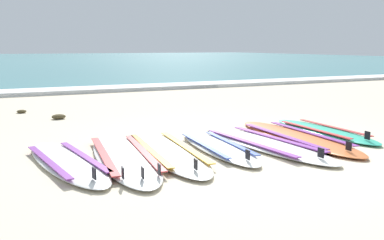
% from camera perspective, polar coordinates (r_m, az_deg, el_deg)
% --- Properties ---
extents(ground_plane, '(80.00, 80.00, 0.00)m').
position_cam_1_polar(ground_plane, '(5.32, 7.93, -4.36)').
color(ground_plane, beige).
extents(sea, '(80.00, 60.00, 0.10)m').
position_cam_1_polar(sea, '(41.91, -21.28, 7.56)').
color(sea, teal).
rests_on(sea, ground).
extents(wave_foam_strip, '(80.00, 1.16, 0.11)m').
position_cam_1_polar(wave_foam_strip, '(12.75, -12.11, 4.10)').
color(wave_foam_strip, white).
rests_on(wave_foam_strip, ground).
extents(surfboard_0, '(0.87, 2.27, 0.18)m').
position_cam_1_polar(surfboard_0, '(4.92, -16.54, -5.41)').
color(surfboard_0, white).
rests_on(surfboard_0, ground).
extents(surfboard_1, '(0.90, 2.63, 0.18)m').
position_cam_1_polar(surfboard_1, '(5.03, -9.16, -4.79)').
color(surfboard_1, white).
rests_on(surfboard_1, ground).
extents(surfboard_2, '(0.81, 2.53, 0.18)m').
position_cam_1_polar(surfboard_2, '(5.21, -3.35, -4.16)').
color(surfboard_2, silver).
rests_on(surfboard_2, ground).
extents(surfboard_3, '(0.63, 2.06, 0.18)m').
position_cam_1_polar(surfboard_3, '(5.42, 3.45, -3.61)').
color(surfboard_3, white).
rests_on(surfboard_3, ground).
extents(surfboard_4, '(0.87, 2.62, 0.18)m').
position_cam_1_polar(surfboard_4, '(5.69, 9.55, -3.07)').
color(surfboard_4, white).
rests_on(surfboard_4, ground).
extents(surfboard_5, '(0.72, 2.62, 0.18)m').
position_cam_1_polar(surfboard_5, '(6.17, 13.83, -2.21)').
color(surfboard_5, orange).
rests_on(surfboard_5, ground).
extents(surfboard_6, '(0.54, 2.13, 0.18)m').
position_cam_1_polar(surfboard_6, '(6.72, 17.30, -1.40)').
color(surfboard_6, '#2DB793').
rests_on(surfboard_6, ground).
extents(seaweed_clump_near_shoreline, '(0.25, 0.20, 0.09)m').
position_cam_1_polar(seaweed_clump_near_shoreline, '(8.02, -17.52, 0.44)').
color(seaweed_clump_near_shoreline, '#4C4228').
rests_on(seaweed_clump_near_shoreline, ground).
extents(seaweed_clump_mid_sand, '(0.19, 0.15, 0.06)m').
position_cam_1_polar(seaweed_clump_mid_sand, '(8.99, -21.98, 1.08)').
color(seaweed_clump_mid_sand, '#4C4228').
rests_on(seaweed_clump_mid_sand, ground).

